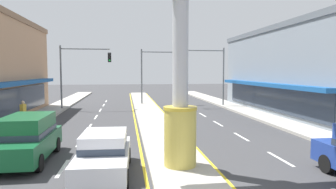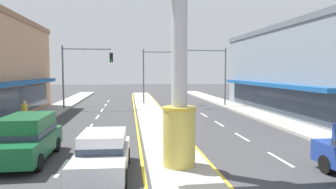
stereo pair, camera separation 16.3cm
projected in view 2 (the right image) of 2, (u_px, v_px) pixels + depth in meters
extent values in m
cube|color=#A39E93|center=(152.00, 115.00, 25.34)|extent=(2.39, 52.00, 0.14)
cube|color=#ADA89E|center=(33.00, 121.00, 22.21)|extent=(2.36, 60.00, 0.18)
cube|color=#ADA89E|center=(264.00, 116.00, 24.50)|extent=(2.36, 60.00, 0.18)
cube|color=silver|center=(62.00, 168.00, 11.71)|extent=(0.14, 2.20, 0.01)
cube|color=silver|center=(80.00, 142.00, 16.06)|extent=(0.14, 2.20, 0.01)
cube|color=silver|center=(91.00, 127.00, 20.42)|extent=(0.14, 2.20, 0.01)
cube|color=silver|center=(97.00, 117.00, 24.77)|extent=(0.14, 2.20, 0.01)
cube|color=silver|center=(102.00, 110.00, 29.12)|extent=(0.14, 2.20, 0.01)
cube|color=silver|center=(106.00, 105.00, 33.47)|extent=(0.14, 2.20, 0.01)
cube|color=silver|center=(108.00, 101.00, 37.82)|extent=(0.14, 2.20, 0.01)
cube|color=silver|center=(280.00, 159.00, 12.86)|extent=(0.14, 2.20, 0.01)
cube|color=silver|center=(242.00, 137.00, 17.21)|extent=(0.14, 2.20, 0.01)
cube|color=silver|center=(219.00, 124.00, 21.57)|extent=(0.14, 2.20, 0.01)
cube|color=silver|center=(204.00, 115.00, 25.92)|extent=(0.14, 2.20, 0.01)
cube|color=silver|center=(193.00, 109.00, 30.27)|extent=(0.14, 2.20, 0.01)
cube|color=silver|center=(185.00, 104.00, 34.62)|extent=(0.14, 2.20, 0.01)
cube|color=silver|center=(179.00, 100.00, 38.97)|extent=(0.14, 2.20, 0.01)
cube|color=yellow|center=(135.00, 116.00, 25.17)|extent=(0.12, 52.00, 0.01)
cube|color=yellow|center=(168.00, 116.00, 25.52)|extent=(0.12, 52.00, 0.01)
cylinder|color=gold|center=(179.00, 138.00, 11.49)|extent=(1.23, 1.23, 2.15)
cylinder|color=gold|center=(179.00, 108.00, 11.40)|extent=(1.29, 1.29, 0.12)
cylinder|color=#B7B7BC|center=(179.00, 49.00, 11.23)|extent=(0.60, 0.60, 4.59)
cube|color=#195193|center=(21.00, 83.00, 22.14)|extent=(0.90, 17.27, 0.30)
cube|color=#283342|center=(16.00, 102.00, 22.19)|extent=(0.08, 16.66, 2.00)
cube|color=gray|center=(319.00, 73.00, 26.13)|extent=(8.96, 20.66, 7.12)
cube|color=slate|center=(321.00, 29.00, 25.84)|extent=(9.14, 21.07, 0.45)
cube|color=#195193|center=(265.00, 84.00, 25.57)|extent=(0.90, 17.56, 0.30)
cube|color=#283342|center=(269.00, 98.00, 25.71)|extent=(0.08, 16.94, 2.00)
cylinder|color=slate|center=(63.00, 78.00, 29.03)|extent=(0.16, 0.16, 6.20)
cylinder|color=slate|center=(87.00, 49.00, 29.11)|extent=(4.62, 0.12, 0.12)
cube|color=black|center=(111.00, 57.00, 29.31)|extent=(0.32, 0.24, 0.92)
sphere|color=black|center=(111.00, 54.00, 29.15)|extent=(0.17, 0.17, 0.17)
sphere|color=black|center=(111.00, 57.00, 29.17)|extent=(0.17, 0.17, 0.17)
sphere|color=#19D83F|center=(111.00, 60.00, 29.20)|extent=(0.17, 0.17, 0.17)
cylinder|color=slate|center=(225.00, 77.00, 31.73)|extent=(0.16, 0.16, 6.20)
cylinder|color=slate|center=(204.00, 50.00, 31.22)|extent=(4.62, 0.12, 0.12)
cube|color=black|center=(182.00, 58.00, 30.83)|extent=(0.32, 0.24, 0.92)
sphere|color=black|center=(183.00, 55.00, 30.67)|extent=(0.17, 0.17, 0.17)
sphere|color=black|center=(183.00, 58.00, 30.69)|extent=(0.17, 0.17, 0.17)
sphere|color=#19D83F|center=(183.00, 61.00, 30.71)|extent=(0.17, 0.17, 0.17)
cylinder|color=slate|center=(144.00, 77.00, 33.68)|extent=(0.16, 0.16, 6.20)
cylinder|color=slate|center=(161.00, 52.00, 33.72)|extent=(3.96, 0.12, 0.12)
cube|color=black|center=(179.00, 59.00, 33.88)|extent=(0.32, 0.24, 0.92)
sphere|color=black|center=(179.00, 57.00, 33.72)|extent=(0.17, 0.17, 0.17)
sphere|color=yellow|center=(179.00, 59.00, 33.74)|extent=(0.17, 0.17, 0.17)
sphere|color=black|center=(179.00, 62.00, 33.76)|extent=(0.17, 0.17, 0.17)
cube|color=silver|center=(103.00, 158.00, 10.90)|extent=(1.92, 4.36, 0.66)
cube|color=silver|center=(103.00, 140.00, 11.02)|extent=(1.63, 2.21, 0.60)
cube|color=#283342|center=(103.00, 145.00, 11.03)|extent=(1.66, 2.23, 0.24)
cylinder|color=black|center=(124.00, 179.00, 9.67)|extent=(0.24, 0.63, 0.62)
cylinder|color=black|center=(72.00, 180.00, 9.52)|extent=(0.24, 0.63, 0.62)
cylinder|color=black|center=(127.00, 155.00, 12.32)|extent=(0.24, 0.63, 0.62)
cylinder|color=black|center=(87.00, 157.00, 12.17)|extent=(0.24, 0.63, 0.62)
cylinder|color=black|center=(326.00, 164.00, 11.04)|extent=(0.22, 0.68, 0.68)
cube|color=#14562D|center=(27.00, 145.00, 12.54)|extent=(1.92, 4.61, 0.80)
cube|color=#14562D|center=(27.00, 125.00, 12.66)|extent=(1.68, 2.86, 0.80)
cube|color=#283342|center=(28.00, 131.00, 12.68)|extent=(1.72, 2.89, 0.24)
cylinder|color=black|center=(38.00, 163.00, 11.27)|extent=(0.22, 0.68, 0.68)
cylinder|color=black|center=(57.00, 144.00, 14.09)|extent=(0.22, 0.68, 0.68)
cylinder|color=black|center=(17.00, 145.00, 13.87)|extent=(0.22, 0.68, 0.68)
cylinder|color=maroon|center=(24.00, 121.00, 19.19)|extent=(0.14, 0.14, 0.86)
cylinder|color=maroon|center=(26.00, 121.00, 19.21)|extent=(0.14, 0.14, 0.86)
cube|color=gold|center=(25.00, 109.00, 19.14)|extent=(0.29, 0.43, 0.63)
sphere|color=beige|center=(24.00, 102.00, 19.11)|extent=(0.22, 0.22, 0.22)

